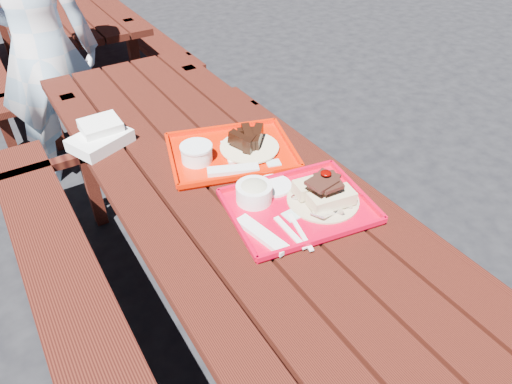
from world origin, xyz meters
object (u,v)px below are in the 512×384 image
(far_tray, at_px, (230,151))
(person, at_px, (42,51))
(picnic_table_far, at_px, (52,18))
(picnic_table_near, at_px, (234,227))
(near_tray, at_px, (296,198))

(far_tray, height_order, person, person)
(picnic_table_far, relative_size, person, 1.52)
(picnic_table_near, bearing_deg, picnic_table_far, 90.00)
(near_tray, height_order, person, person)
(picnic_table_near, xyz_separation_m, near_tray, (0.11, -0.20, 0.22))
(far_tray, relative_size, person, 0.33)
(picnic_table_near, height_order, picnic_table_far, same)
(picnic_table_far, xyz_separation_m, far_tray, (0.08, -2.65, 0.21))
(near_tray, distance_m, far_tray, 0.36)
(picnic_table_near, xyz_separation_m, picnic_table_far, (0.00, 2.80, 0.00))
(far_tray, bearing_deg, picnic_table_far, 91.69)
(picnic_table_near, distance_m, far_tray, 0.27)
(picnic_table_near, bearing_deg, near_tray, -60.39)
(picnic_table_near, bearing_deg, person, 101.20)
(picnic_table_near, height_order, person, person)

